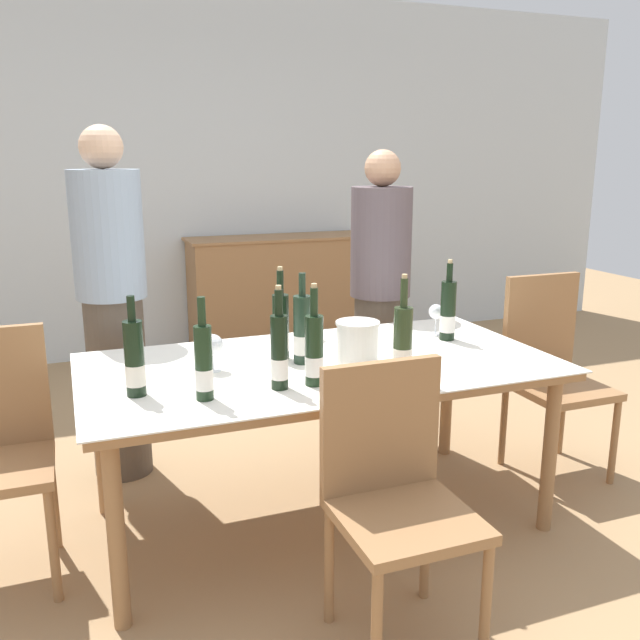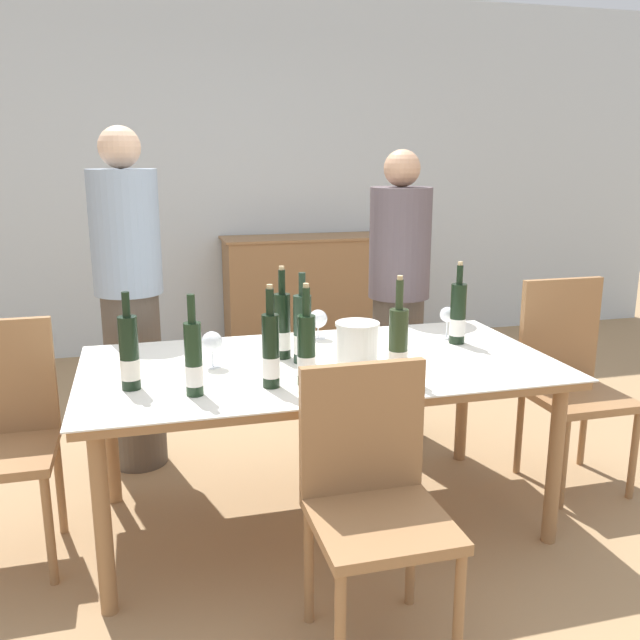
{
  "view_description": "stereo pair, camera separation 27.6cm",
  "coord_description": "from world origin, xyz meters",
  "px_view_note": "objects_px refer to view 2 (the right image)",
  "views": [
    {
      "loc": [
        -0.96,
        -2.51,
        1.56
      ],
      "look_at": [
        0.0,
        0.0,
        0.9
      ],
      "focal_mm": 38.0,
      "sensor_mm": 36.0,
      "label": 1
    },
    {
      "loc": [
        -0.69,
        -2.59,
        1.56
      ],
      "look_at": [
        0.0,
        0.0,
        0.9
      ],
      "focal_mm": 38.0,
      "sensor_mm": 36.0,
      "label": 2
    }
  ],
  "objects_px": {
    "wine_bottle_1": "(458,315)",
    "dining_table": "(320,376)",
    "chair_near_front": "(372,488)",
    "chair_right_end": "(569,370)",
    "wine_bottle_3": "(282,327)",
    "ice_bucket": "(357,342)",
    "sideboard_cabinet": "(313,293)",
    "wine_bottle_2": "(194,360)",
    "person_host": "(130,303)",
    "wine_bottle_5": "(129,355)",
    "wine_glass_2": "(447,316)",
    "wine_bottle_6": "(306,351)",
    "wine_glass_0": "(318,320)",
    "person_guest_left": "(398,299)",
    "wine_bottle_0": "(398,345)",
    "wine_bottle_4": "(271,352)",
    "wine_bottle_7": "(302,331)"
  },
  "relations": [
    {
      "from": "wine_bottle_0",
      "to": "wine_bottle_3",
      "type": "height_order",
      "value": "wine_bottle_0"
    },
    {
      "from": "wine_bottle_5",
      "to": "wine_bottle_7",
      "type": "height_order",
      "value": "wine_bottle_7"
    },
    {
      "from": "wine_bottle_2",
      "to": "wine_glass_0",
      "type": "bearing_deg",
      "value": 45.38
    },
    {
      "from": "chair_near_front",
      "to": "chair_right_end",
      "type": "distance_m",
      "value": 1.53
    },
    {
      "from": "chair_near_front",
      "to": "person_host",
      "type": "bearing_deg",
      "value": 115.61
    },
    {
      "from": "wine_bottle_6",
      "to": "wine_glass_2",
      "type": "xyz_separation_m",
      "value": [
        0.79,
        0.48,
        -0.03
      ]
    },
    {
      "from": "wine_bottle_6",
      "to": "chair_right_end",
      "type": "bearing_deg",
      "value": 14.21
    },
    {
      "from": "chair_near_front",
      "to": "person_guest_left",
      "type": "bearing_deg",
      "value": 65.96
    },
    {
      "from": "wine_glass_2",
      "to": "chair_near_front",
      "type": "relative_size",
      "value": 0.16
    },
    {
      "from": "wine_bottle_2",
      "to": "wine_bottle_0",
      "type": "bearing_deg",
      "value": -1.49
    },
    {
      "from": "wine_glass_2",
      "to": "chair_near_front",
      "type": "distance_m",
      "value": 1.22
    },
    {
      "from": "ice_bucket",
      "to": "wine_bottle_5",
      "type": "height_order",
      "value": "wine_bottle_5"
    },
    {
      "from": "wine_glass_2",
      "to": "person_host",
      "type": "bearing_deg",
      "value": 157.9
    },
    {
      "from": "wine_bottle_3",
      "to": "chair_right_end",
      "type": "relative_size",
      "value": 0.4
    },
    {
      "from": "wine_bottle_1",
      "to": "wine_bottle_7",
      "type": "distance_m",
      "value": 0.76
    },
    {
      "from": "wine_bottle_4",
      "to": "wine_glass_0",
      "type": "relative_size",
      "value": 2.79
    },
    {
      "from": "chair_right_end",
      "to": "wine_bottle_3",
      "type": "bearing_deg",
      "value": 179.58
    },
    {
      "from": "wine_bottle_0",
      "to": "chair_right_end",
      "type": "distance_m",
      "value": 1.14
    },
    {
      "from": "wine_bottle_1",
      "to": "dining_table",
      "type": "bearing_deg",
      "value": -169.65
    },
    {
      "from": "sideboard_cabinet",
      "to": "chair_near_front",
      "type": "distance_m",
      "value": 3.45
    },
    {
      "from": "sideboard_cabinet",
      "to": "wine_bottle_5",
      "type": "height_order",
      "value": "wine_bottle_5"
    },
    {
      "from": "ice_bucket",
      "to": "person_host",
      "type": "height_order",
      "value": "person_host"
    },
    {
      "from": "wine_bottle_2",
      "to": "person_host",
      "type": "bearing_deg",
      "value": 101.84
    },
    {
      "from": "dining_table",
      "to": "chair_near_front",
      "type": "height_order",
      "value": "chair_near_front"
    },
    {
      "from": "wine_bottle_4",
      "to": "chair_near_front",
      "type": "relative_size",
      "value": 0.42
    },
    {
      "from": "wine_bottle_3",
      "to": "ice_bucket",
      "type": "bearing_deg",
      "value": -31.71
    },
    {
      "from": "chair_right_end",
      "to": "sideboard_cabinet",
      "type": "bearing_deg",
      "value": 103.37
    },
    {
      "from": "wine_bottle_7",
      "to": "wine_glass_2",
      "type": "xyz_separation_m",
      "value": [
        0.74,
        0.2,
        -0.03
      ]
    },
    {
      "from": "wine_bottle_3",
      "to": "wine_bottle_7",
      "type": "relative_size",
      "value": 1.04
    },
    {
      "from": "wine_glass_0",
      "to": "person_guest_left",
      "type": "relative_size",
      "value": 0.09
    },
    {
      "from": "wine_glass_2",
      "to": "person_host",
      "type": "height_order",
      "value": "person_host"
    },
    {
      "from": "person_guest_left",
      "to": "wine_bottle_7",
      "type": "bearing_deg",
      "value": -133.23
    },
    {
      "from": "wine_bottle_3",
      "to": "wine_bottle_5",
      "type": "height_order",
      "value": "wine_bottle_3"
    },
    {
      "from": "wine_bottle_1",
      "to": "person_guest_left",
      "type": "xyz_separation_m",
      "value": [
        -0.02,
        0.67,
        -0.06
      ]
    },
    {
      "from": "person_host",
      "to": "person_guest_left",
      "type": "xyz_separation_m",
      "value": [
        1.41,
        -0.01,
        -0.06
      ]
    },
    {
      "from": "wine_bottle_6",
      "to": "person_guest_left",
      "type": "relative_size",
      "value": 0.24
    },
    {
      "from": "sideboard_cabinet",
      "to": "person_guest_left",
      "type": "distance_m",
      "value": 1.89
    },
    {
      "from": "wine_bottle_7",
      "to": "person_host",
      "type": "bearing_deg",
      "value": 131.33
    },
    {
      "from": "dining_table",
      "to": "sideboard_cabinet",
      "type": "bearing_deg",
      "value": 76.15
    },
    {
      "from": "wine_glass_0",
      "to": "chair_right_end",
      "type": "height_order",
      "value": "chair_right_end"
    },
    {
      "from": "person_guest_left",
      "to": "wine_glass_0",
      "type": "bearing_deg",
      "value": -143.07
    },
    {
      "from": "wine_bottle_7",
      "to": "wine_glass_0",
      "type": "bearing_deg",
      "value": 65.43
    },
    {
      "from": "wine_bottle_7",
      "to": "wine_glass_2",
      "type": "height_order",
      "value": "wine_bottle_7"
    },
    {
      "from": "ice_bucket",
      "to": "wine_bottle_6",
      "type": "relative_size",
      "value": 0.47
    },
    {
      "from": "wine_bottle_7",
      "to": "sideboard_cabinet",
      "type": "bearing_deg",
      "value": 74.63
    },
    {
      "from": "person_host",
      "to": "sideboard_cabinet",
      "type": "bearing_deg",
      "value": 52.7
    },
    {
      "from": "dining_table",
      "to": "wine_bottle_5",
      "type": "bearing_deg",
      "value": -169.54
    },
    {
      "from": "wine_bottle_0",
      "to": "chair_right_end",
      "type": "relative_size",
      "value": 0.41
    },
    {
      "from": "wine_bottle_4",
      "to": "wine_bottle_0",
      "type": "bearing_deg",
      "value": -4.2
    },
    {
      "from": "wine_bottle_5",
      "to": "chair_near_front",
      "type": "relative_size",
      "value": 0.4
    }
  ]
}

